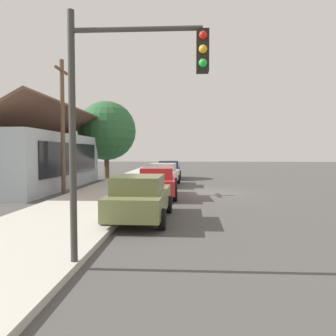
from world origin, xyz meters
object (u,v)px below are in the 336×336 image
at_px(car_cherry, 157,182).
at_px(car_ivory, 164,174).
at_px(car_olive, 141,197).
at_px(traffic_light_main, 124,97).
at_px(utility_pole_wooden, 63,124).
at_px(fire_hydrant_red, 143,180).
at_px(shade_tree, 106,131).
at_px(car_navy, 169,170).

relative_size(car_cherry, car_ivory, 0.96).
height_order(car_olive, traffic_light_main, traffic_light_main).
bearing_deg(car_olive, utility_pole_wooden, 39.53).
bearing_deg(fire_hydrant_red, car_olive, -172.96).
height_order(car_olive, shade_tree, shade_tree).
xyz_separation_m(car_ivory, fire_hydrant_red, (-1.12, 1.33, -0.32)).
relative_size(car_navy, traffic_light_main, 0.87).
distance_m(car_ivory, car_navy, 5.81).
xyz_separation_m(car_cherry, utility_pole_wooden, (0.96, 5.40, 3.11)).
height_order(car_ivory, fire_hydrant_red, car_ivory).
relative_size(car_navy, shade_tree, 0.65).
xyz_separation_m(traffic_light_main, utility_pole_wooden, (11.56, 5.66, 0.44)).
relative_size(car_ivory, traffic_light_main, 0.96).
distance_m(utility_pole_wooden, fire_hydrant_red, 6.54).
bearing_deg(car_olive, shade_tree, 18.58).
distance_m(shade_tree, traffic_light_main, 23.43).
distance_m(car_olive, shade_tree, 19.02).
bearing_deg(car_navy, car_ivory, 179.00).
height_order(car_cherry, car_ivory, same).
bearing_deg(car_olive, car_navy, 1.00).
xyz_separation_m(car_cherry, shade_tree, (12.07, 5.63, 3.46)).
bearing_deg(car_cherry, car_olive, 176.66).
bearing_deg(car_navy, utility_pole_wooden, 153.21).
xyz_separation_m(car_olive, car_ivory, (11.75, -0.02, 0.00)).
distance_m(car_olive, traffic_light_main, 5.51).
relative_size(car_olive, shade_tree, 0.67).
relative_size(car_cherry, traffic_light_main, 0.92).
distance_m(car_navy, traffic_light_main, 22.52).
bearing_deg(fire_hydrant_red, utility_pole_wooden, 134.08).
xyz_separation_m(car_navy, traffic_light_main, (-22.36, -0.24, 2.68)).
bearing_deg(shade_tree, fire_hydrant_red, -149.70).
xyz_separation_m(shade_tree, traffic_light_main, (-22.66, -5.89, -0.79)).
bearing_deg(utility_pole_wooden, fire_hydrant_red, -45.92).
bearing_deg(car_olive, traffic_light_main, -174.53).
bearing_deg(utility_pole_wooden, shade_tree, 1.17).
bearing_deg(shade_tree, traffic_light_main, -165.44).
distance_m(car_olive, car_navy, 17.56).
relative_size(car_cherry, shade_tree, 0.69).
bearing_deg(shade_tree, car_ivory, -137.71).
height_order(car_ivory, shade_tree, shade_tree).
relative_size(car_cherry, car_navy, 1.05).
xyz_separation_m(car_cherry, traffic_light_main, (-10.59, -0.26, 2.68)).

